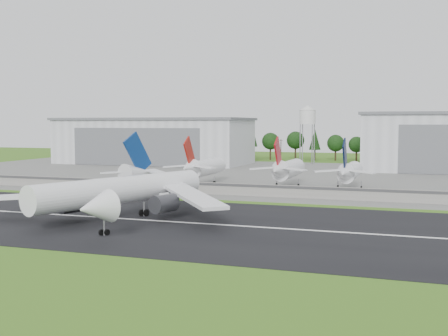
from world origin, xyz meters
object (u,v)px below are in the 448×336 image
at_px(main_airliner, 120,196).
at_px(parked_jet_navy, 349,172).
at_px(parked_jet_red_b, 287,169).
at_px(parked_jet_red_a, 203,167).

xyz_separation_m(main_airliner, parked_jet_navy, (40.01, 66.92, 0.98)).
distance_m(main_airliner, parked_jet_red_b, 70.12).
bearing_deg(parked_jet_red_b, parked_jet_navy, -0.12).
bearing_deg(parked_jet_red_b, main_airliner, -107.24).
bearing_deg(parked_jet_red_a, parked_jet_red_b, 0.03).
distance_m(parked_jet_red_a, parked_jet_red_b, 28.00).
height_order(main_airliner, parked_jet_red_a, main_airliner).
bearing_deg(main_airliner, parked_jet_red_a, -64.03).
xyz_separation_m(main_airliner, parked_jet_red_b, (20.78, 66.96, 1.19)).
height_order(parked_jet_red_b, parked_jet_navy, parked_jet_red_b).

